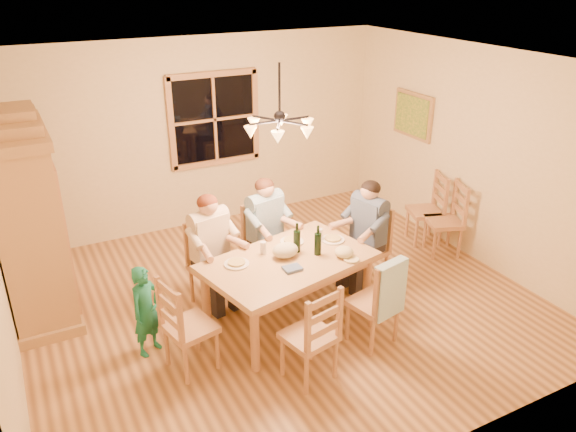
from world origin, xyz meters
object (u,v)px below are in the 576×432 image
chair_near_left (309,349)px  chair_far_left (213,280)px  chair_end_right (365,262)px  child (146,311)px  armoire (29,225)px  adult_woman (210,237)px  dining_table (288,268)px  chair_spare_back (424,222)px  adult_slate_man (368,221)px  wine_bottle_a (297,237)px  wine_bottle_b (318,240)px  chair_end_left (191,340)px  adult_plaid_man (266,218)px  chair_near_right (372,315)px  chair_far_right (267,259)px  chair_spare_front (442,232)px  chandelier (280,126)px

chair_near_left → chair_far_left: bearing=90.0°
chair_far_left → chair_end_right: bearing=153.4°
chair_near_left → child: 1.63m
armoire → adult_woman: (1.73, -0.73, -0.22)m
dining_table → chair_spare_back: bearing=18.0°
armoire → chair_end_right: (3.50, -1.18, -0.75)m
chair_far_left → adult_slate_man: bearing=153.4°
adult_slate_man → chair_spare_back: bearing=-79.7°
wine_bottle_a → adult_slate_man: bearing=8.1°
chair_end_right → wine_bottle_b: wine_bottle_b is taller
chair_end_left → adult_plaid_man: size_ratio=1.13×
chair_near_right → child: (-2.07, 0.88, 0.17)m
chair_near_left → chair_spare_back: bearing=19.3°
chair_far_left → chair_far_right: size_ratio=1.00×
child → chair_spare_front: size_ratio=0.96×
wine_bottle_a → chair_near_left: bearing=-112.2°
wine_bottle_b → adult_woman: bearing=140.8°
armoire → chair_spare_back: bearing=-7.2°
adult_slate_man → wine_bottle_b: size_ratio=2.65×
child → chair_near_left: bearing=-71.2°
chair_end_left → chair_far_left: bearing=136.7°
chair_near_left → wine_bottle_b: size_ratio=3.00×
dining_table → child: 1.49m
chair_far_right → armoire: bearing=-25.3°
adult_woman → wine_bottle_a: (0.76, -0.59, 0.08)m
chair_near_left → child: bearing=126.8°
chair_near_right → wine_bottle_a: size_ratio=3.00×
chair_end_left → adult_slate_man: 2.46m
chair_near_right → chair_spare_back: size_ratio=1.00×
chandelier → adult_woman: chandelier is taller
chair_near_right → adult_slate_man: (0.58, 0.96, 0.54)m
chair_far_left → chair_near_left: same height
chandelier → wine_bottle_a: 1.18m
chair_far_left → wine_bottle_b: size_ratio=3.00×
chair_near_right → wine_bottle_a: bearing=105.8°
chair_spare_back → chair_spare_front: bearing=-161.1°
chair_end_left → wine_bottle_a: size_ratio=3.00×
chair_far_right → chair_near_right: (0.44, -1.57, 0.00)m
adult_woman → child: size_ratio=0.92×
chair_near_left → adult_woman: adult_woman is taller
child → chair_spare_front: (4.02, 0.28, -0.17)m
chair_spare_front → child: bearing=114.6°
wine_bottle_a → chair_far_right: bearing=90.4°
chair_near_left → child: (-1.22, 1.06, 0.17)m
chandelier → child: size_ratio=0.81×
armoire → chair_end_right: bearing=-18.7°
chair_far_right → adult_woman: 0.94m
adult_slate_man → wine_bottle_b: adult_slate_man is taller
chandelier → chair_end_right: chandelier is taller
adult_slate_man → chair_far_left: bearing=63.4°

